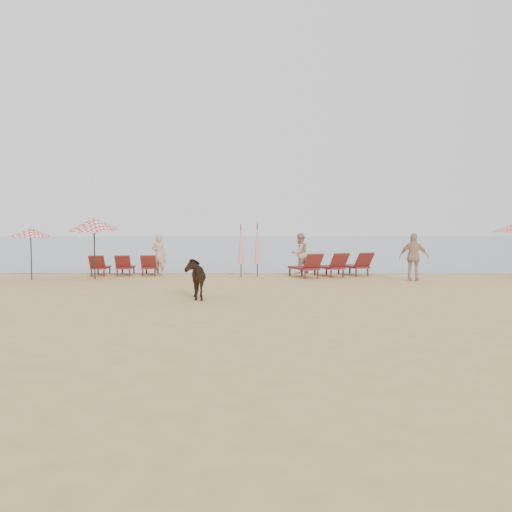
# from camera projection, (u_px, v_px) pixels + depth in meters

# --- Properties ---
(ground) EXTENTS (120.00, 120.00, 0.00)m
(ground) POSITION_uv_depth(u_px,v_px,m) (254.00, 308.00, 13.05)
(ground) COLOR tan
(ground) RESTS_ON ground
(sea) EXTENTS (160.00, 140.00, 0.06)m
(sea) POSITION_uv_depth(u_px,v_px,m) (261.00, 241.00, 92.93)
(sea) COLOR #51606B
(sea) RESTS_ON ground
(lounger_cluster_left) EXTENTS (3.02, 1.97, 0.63)m
(lounger_cluster_left) POSITION_uv_depth(u_px,v_px,m) (125.00, 266.00, 22.33)
(lounger_cluster_left) COLOR maroon
(lounger_cluster_left) RESTS_ON ground
(lounger_cluster_right) EXTENTS (3.74, 3.04, 0.71)m
(lounger_cluster_right) POSITION_uv_depth(u_px,v_px,m) (332.00, 265.00, 21.69)
(lounger_cluster_right) COLOR maroon
(lounger_cluster_right) RESTS_ON ground
(umbrella_open_left_a) EXTENTS (1.88, 1.88, 2.14)m
(umbrella_open_left_a) POSITION_uv_depth(u_px,v_px,m) (31.00, 233.00, 20.32)
(umbrella_open_left_a) COLOR black
(umbrella_open_left_a) RESTS_ON ground
(umbrella_open_left_b) EXTENTS (2.06, 2.10, 2.63)m
(umbrella_open_left_b) POSITION_uv_depth(u_px,v_px,m) (94.00, 224.00, 20.53)
(umbrella_open_left_b) COLOR black
(umbrella_open_left_b) RESTS_ON ground
(umbrella_closed_left) EXTENTS (0.28, 0.28, 2.32)m
(umbrella_closed_left) POSITION_uv_depth(u_px,v_px,m) (257.00, 244.00, 21.76)
(umbrella_closed_left) COLOR black
(umbrella_closed_left) RESTS_ON ground
(umbrella_closed_right) EXTENTS (0.28, 0.28, 2.30)m
(umbrella_closed_right) POSITION_uv_depth(u_px,v_px,m) (241.00, 244.00, 21.66)
(umbrella_closed_right) COLOR black
(umbrella_closed_right) RESTS_ON ground
(cow) EXTENTS (0.98, 1.58, 1.24)m
(cow) POSITION_uv_depth(u_px,v_px,m) (194.00, 278.00, 14.73)
(cow) COLOR black
(cow) RESTS_ON ground
(beachgoer_left) EXTENTS (0.75, 0.57, 1.84)m
(beachgoer_left) POSITION_uv_depth(u_px,v_px,m) (159.00, 255.00, 22.35)
(beachgoer_left) COLOR tan
(beachgoer_left) RESTS_ON ground
(beachgoer_right_a) EXTENTS (1.16, 1.12, 1.89)m
(beachgoer_right_a) POSITION_uv_depth(u_px,v_px,m) (300.00, 253.00, 23.24)
(beachgoer_right_a) COLOR tan
(beachgoer_right_a) RESTS_ON ground
(beachgoer_right_b) EXTENTS (1.22, 0.85, 1.92)m
(beachgoer_right_b) POSITION_uv_depth(u_px,v_px,m) (414.00, 257.00, 19.93)
(beachgoer_right_b) COLOR tan
(beachgoer_right_b) RESTS_ON ground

